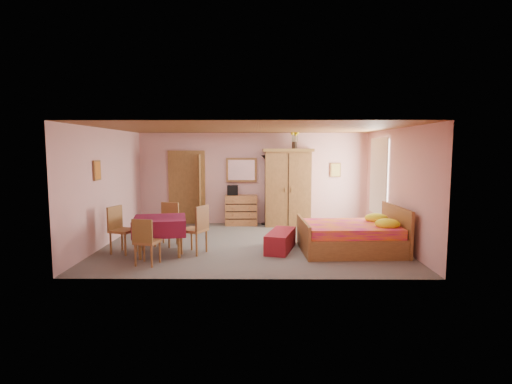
{
  "coord_description": "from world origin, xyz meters",
  "views": [
    {
      "loc": [
        0.18,
        -8.9,
        2.14
      ],
      "look_at": [
        0.1,
        0.3,
        1.15
      ],
      "focal_mm": 28.0,
      "sensor_mm": 36.0,
      "label": 1
    }
  ],
  "objects_px": {
    "wardrobe": "(287,187)",
    "chair_south": "(147,241)",
    "wall_mirror": "(241,170)",
    "chair_east": "(194,229)",
    "bench": "(281,241)",
    "chair_north": "(166,225)",
    "bed": "(350,229)",
    "sunflower_vase": "(295,139)",
    "floor_lamp": "(265,190)",
    "chest_of_drawers": "(241,210)",
    "chair_west": "(123,230)",
    "dining_table": "(160,236)",
    "stereo": "(233,190)"
  },
  "relations": [
    {
      "from": "wardrobe",
      "to": "chair_west",
      "type": "height_order",
      "value": "wardrobe"
    },
    {
      "from": "wall_mirror",
      "to": "chair_north",
      "type": "distance_m",
      "value": 3.26
    },
    {
      "from": "bench",
      "to": "chair_west",
      "type": "distance_m",
      "value": 3.28
    },
    {
      "from": "stereo",
      "to": "chair_west",
      "type": "xyz_separation_m",
      "value": [
        -2.05,
        -3.15,
        -0.5
      ]
    },
    {
      "from": "wall_mirror",
      "to": "dining_table",
      "type": "distance_m",
      "value": 3.87
    },
    {
      "from": "wardrobe",
      "to": "chair_south",
      "type": "bearing_deg",
      "value": -128.12
    },
    {
      "from": "chair_west",
      "to": "chair_east",
      "type": "relative_size",
      "value": 0.97
    },
    {
      "from": "stereo",
      "to": "dining_table",
      "type": "xyz_separation_m",
      "value": [
        -1.28,
        -3.2,
        -0.61
      ]
    },
    {
      "from": "wardrobe",
      "to": "chair_north",
      "type": "bearing_deg",
      "value": -141.79
    },
    {
      "from": "bench",
      "to": "bed",
      "type": "bearing_deg",
      "value": -2.7
    },
    {
      "from": "wall_mirror",
      "to": "wardrobe",
      "type": "bearing_deg",
      "value": -12.92
    },
    {
      "from": "floor_lamp",
      "to": "wardrobe",
      "type": "height_order",
      "value": "wardrobe"
    },
    {
      "from": "chair_north",
      "to": "sunflower_vase",
      "type": "bearing_deg",
      "value": -124.92
    },
    {
      "from": "stereo",
      "to": "bench",
      "type": "height_order",
      "value": "stereo"
    },
    {
      "from": "stereo",
      "to": "chair_west",
      "type": "relative_size",
      "value": 0.31
    },
    {
      "from": "chair_north",
      "to": "chair_east",
      "type": "relative_size",
      "value": 0.94
    },
    {
      "from": "chair_west",
      "to": "wall_mirror",
      "type": "bearing_deg",
      "value": 164.4
    },
    {
      "from": "chair_north",
      "to": "wall_mirror",
      "type": "bearing_deg",
      "value": -103.56
    },
    {
      "from": "chair_north",
      "to": "stereo",
      "type": "bearing_deg",
      "value": -100.9
    },
    {
      "from": "wall_mirror",
      "to": "wardrobe",
      "type": "distance_m",
      "value": 1.41
    },
    {
      "from": "stereo",
      "to": "floor_lamp",
      "type": "height_order",
      "value": "floor_lamp"
    },
    {
      "from": "chest_of_drawers",
      "to": "chair_west",
      "type": "bearing_deg",
      "value": -127.99
    },
    {
      "from": "wardrobe",
      "to": "chair_north",
      "type": "relative_size",
      "value": 2.28
    },
    {
      "from": "floor_lamp",
      "to": "sunflower_vase",
      "type": "xyz_separation_m",
      "value": [
        0.8,
        -0.14,
        1.43
      ]
    },
    {
      "from": "chair_west",
      "to": "chair_south",
      "type": "bearing_deg",
      "value": 61.05
    },
    {
      "from": "chest_of_drawers",
      "to": "chair_east",
      "type": "xyz_separation_m",
      "value": [
        -0.84,
        -3.09,
        0.08
      ]
    },
    {
      "from": "wardrobe",
      "to": "wall_mirror",
      "type": "bearing_deg",
      "value": 166.67
    },
    {
      "from": "chest_of_drawers",
      "to": "wall_mirror",
      "type": "xyz_separation_m",
      "value": [
        0.0,
        0.21,
        1.13
      ]
    },
    {
      "from": "bench",
      "to": "chair_east",
      "type": "height_order",
      "value": "chair_east"
    },
    {
      "from": "floor_lamp",
      "to": "bench",
      "type": "height_order",
      "value": "floor_lamp"
    },
    {
      "from": "floor_lamp",
      "to": "chair_east",
      "type": "xyz_separation_m",
      "value": [
        -1.52,
        -3.18,
        -0.48
      ]
    },
    {
      "from": "chair_south",
      "to": "chair_east",
      "type": "relative_size",
      "value": 0.88
    },
    {
      "from": "wardrobe",
      "to": "bed",
      "type": "xyz_separation_m",
      "value": [
        1.12,
        -2.81,
        -0.6
      ]
    },
    {
      "from": "sunflower_vase",
      "to": "bench",
      "type": "bearing_deg",
      "value": -100.66
    },
    {
      "from": "stereo",
      "to": "chair_south",
      "type": "bearing_deg",
      "value": -108.51
    },
    {
      "from": "dining_table",
      "to": "chair_east",
      "type": "height_order",
      "value": "chair_east"
    },
    {
      "from": "chair_east",
      "to": "sunflower_vase",
      "type": "bearing_deg",
      "value": -12.83
    },
    {
      "from": "chest_of_drawers",
      "to": "dining_table",
      "type": "height_order",
      "value": "chest_of_drawers"
    },
    {
      "from": "wall_mirror",
      "to": "floor_lamp",
      "type": "bearing_deg",
      "value": -10.86
    },
    {
      "from": "chair_east",
      "to": "bench",
      "type": "bearing_deg",
      "value": -56.6
    },
    {
      "from": "sunflower_vase",
      "to": "dining_table",
      "type": "distance_m",
      "value": 4.77
    },
    {
      "from": "stereo",
      "to": "floor_lamp",
      "type": "bearing_deg",
      "value": 2.35
    },
    {
      "from": "stereo",
      "to": "chair_south",
      "type": "distance_m",
      "value": 4.2
    },
    {
      "from": "floor_lamp",
      "to": "bed",
      "type": "bearing_deg",
      "value": -59.75
    },
    {
      "from": "sunflower_vase",
      "to": "chair_east",
      "type": "distance_m",
      "value": 4.27
    },
    {
      "from": "floor_lamp",
      "to": "chair_west",
      "type": "relative_size",
      "value": 2.02
    },
    {
      "from": "chair_north",
      "to": "bed",
      "type": "bearing_deg",
      "value": -169.27
    },
    {
      "from": "floor_lamp",
      "to": "dining_table",
      "type": "relative_size",
      "value": 1.91
    },
    {
      "from": "bench",
      "to": "floor_lamp",
      "type": "bearing_deg",
      "value": 95.5
    },
    {
      "from": "bench",
      "to": "chair_west",
      "type": "relative_size",
      "value": 1.25
    }
  ]
}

